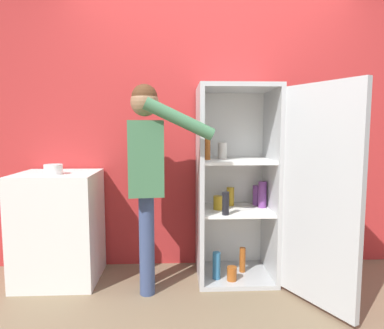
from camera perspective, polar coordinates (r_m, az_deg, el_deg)
ground_plane at (r=2.51m, az=5.62°, el=-24.12°), size 12.00×12.00×0.00m
wall_back at (r=3.14m, az=3.29°, el=6.30°), size 7.00×0.06×2.55m
refrigerator at (r=2.82m, az=9.88°, el=-3.63°), size 0.97×1.13×1.60m
person at (r=2.63m, az=-7.58°, el=0.22°), size 0.66×0.60×1.59m
counter at (r=3.07m, az=-21.29°, el=-9.68°), size 0.64×0.56×0.90m
bowl at (r=2.89m, az=-22.11°, el=-0.76°), size 0.14×0.14×0.08m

